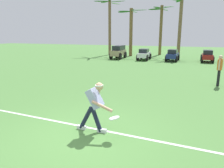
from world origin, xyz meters
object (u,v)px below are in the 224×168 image
(frisbee_thrower, at_px, (95,104))
(palm_tree_left_of_centre, at_px, (131,29))
(parked_car_slot_a, at_px, (118,52))
(parked_car_slot_d, at_px, (207,56))
(palm_tree_right_of_centre, at_px, (161,26))
(palm_tree_far_right, at_px, (180,22))
(palm_tree_far_left, at_px, (110,22))
(frisbee_in_flight, at_px, (114,118))
(parked_car_slot_b, at_px, (144,54))
(parked_car_slot_c, at_px, (173,55))
(teammate_near_sideline, at_px, (220,68))

(frisbee_thrower, bearing_deg, palm_tree_left_of_centre, 101.50)
(parked_car_slot_a, height_order, parked_car_slot_d, parked_car_slot_a)
(palm_tree_left_of_centre, xyz_separation_m, palm_tree_right_of_centre, (3.03, 2.48, 0.39))
(palm_tree_far_right, bearing_deg, palm_tree_far_left, 179.79)
(frisbee_in_flight, relative_size, parked_car_slot_b, 0.13)
(parked_car_slot_b, xyz_separation_m, palm_tree_far_left, (-4.95, 3.82, 3.28))
(parked_car_slot_b, height_order, parked_car_slot_d, same)
(frisbee_thrower, xyz_separation_m, frisbee_in_flight, (0.63, -0.21, -0.23))
(frisbee_in_flight, distance_m, parked_car_slot_b, 16.72)
(parked_car_slot_b, xyz_separation_m, parked_car_slot_d, (5.79, 0.38, 0.00))
(palm_tree_left_of_centre, relative_size, palm_tree_far_right, 0.82)
(frisbee_in_flight, distance_m, palm_tree_left_of_centre, 20.51)
(parked_car_slot_c, xyz_separation_m, palm_tree_far_left, (-7.67, 3.76, 3.28))
(frisbee_in_flight, height_order, palm_tree_left_of_centre, palm_tree_left_of_centre)
(parked_car_slot_b, bearing_deg, frisbee_thrower, -83.79)
(parked_car_slot_b, relative_size, parked_car_slot_d, 1.00)
(teammate_near_sideline, xyz_separation_m, palm_tree_right_of_centre, (-4.81, 15.16, 2.50))
(palm_tree_far_left, height_order, palm_tree_right_of_centre, palm_tree_far_left)
(parked_car_slot_c, bearing_deg, teammate_near_sideline, -72.96)
(parked_car_slot_d, relative_size, palm_tree_left_of_centre, 0.42)
(teammate_near_sideline, height_order, parked_car_slot_b, teammate_near_sideline)
(palm_tree_far_right, bearing_deg, frisbee_thrower, -93.64)
(frisbee_in_flight, height_order, palm_tree_far_left, palm_tree_far_left)
(parked_car_slot_a, distance_m, parked_car_slot_b, 2.78)
(parked_car_slot_a, distance_m, parked_car_slot_c, 5.49)
(parked_car_slot_c, height_order, palm_tree_right_of_centre, palm_tree_right_of_centre)
(frisbee_thrower, bearing_deg, palm_tree_right_of_centre, 92.50)
(frisbee_in_flight, height_order, parked_car_slot_c, parked_car_slot_c)
(parked_car_slot_a, height_order, parked_car_slot_c, parked_car_slot_a)
(parked_car_slot_c, bearing_deg, parked_car_slot_a, 177.09)
(parked_car_slot_a, bearing_deg, palm_tree_far_right, 30.72)
(frisbee_thrower, relative_size, frisbee_in_flight, 5.00)
(frisbee_in_flight, xyz_separation_m, palm_tree_far_right, (0.65, 20.34, 3.24))
(palm_tree_right_of_centre, bearing_deg, frisbee_in_flight, -85.92)
(palm_tree_right_of_centre, bearing_deg, parked_car_slot_d, -47.21)
(teammate_near_sideline, xyz_separation_m, parked_car_slot_a, (-8.38, 9.75, -0.22))
(frisbee_thrower, distance_m, frisbee_in_flight, 0.70)
(teammate_near_sideline, height_order, palm_tree_right_of_centre, palm_tree_right_of_centre)
(palm_tree_far_right, bearing_deg, palm_tree_right_of_centre, 138.81)
(parked_car_slot_d, bearing_deg, frisbee_in_flight, -101.31)
(frisbee_in_flight, xyz_separation_m, teammate_near_sideline, (3.22, 7.14, 0.39))
(parked_car_slot_c, relative_size, parked_car_slot_d, 1.02)
(frisbee_in_flight, bearing_deg, palm_tree_right_of_centre, 94.08)
(parked_car_slot_c, xyz_separation_m, palm_tree_right_of_centre, (-1.91, 5.70, 2.88))
(teammate_near_sideline, xyz_separation_m, palm_tree_left_of_centre, (-7.84, 12.69, 2.11))
(palm_tree_right_of_centre, height_order, palm_tree_far_right, palm_tree_far_right)
(parked_car_slot_b, bearing_deg, parked_car_slot_d, 3.79)
(parked_car_slot_c, bearing_deg, parked_car_slot_b, -178.69)
(teammate_near_sideline, bearing_deg, palm_tree_right_of_centre, 107.60)
(parked_car_slot_d, bearing_deg, parked_car_slot_b, -176.21)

